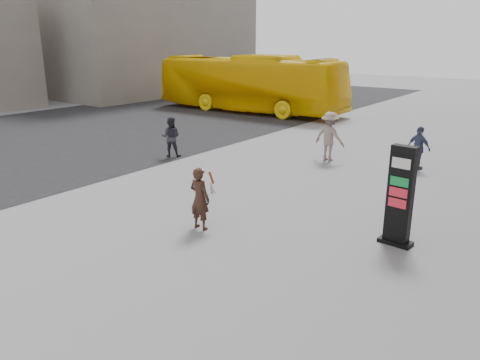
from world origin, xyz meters
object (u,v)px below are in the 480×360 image
Objects in this scene: bus at (249,84)px; pedestrian_c at (419,148)px; woman at (200,198)px; pedestrian_a at (171,137)px; pedestrian_b at (330,136)px; info_pylon at (400,196)px.

pedestrian_c is (12.84, -7.42, -0.98)m from bus.
woman is 9.11m from pedestrian_c.
pedestrian_c is (2.56, 8.74, -0.03)m from woman.
bus is at bearing -57.77° from woman.
woman is 1.01× the size of pedestrian_c.
woman is 1.00× the size of pedestrian_a.
pedestrian_b is at bearing 178.11° from pedestrian_a.
pedestrian_b reaches higher than pedestrian_a.
info_pylon reaches higher than pedestrian_b.
bus is 8.00× the size of pedestrian_a.
bus is at bearing -36.71° from pedestrian_b.
pedestrian_a is (-5.79, 4.78, -0.02)m from woman.
bus is at bearing 140.07° from info_pylon.
pedestrian_c is (8.36, 3.96, -0.01)m from pedestrian_a.
pedestrian_b is at bearing 32.04° from pedestrian_c.
pedestrian_b is 3.20m from pedestrian_c.
pedestrian_a is 0.84× the size of pedestrian_b.
pedestrian_b is at bearing -131.34° from bus.
pedestrian_c is (-1.60, 6.73, -0.38)m from info_pylon.
pedestrian_a is at bearing 168.95° from info_pylon.
info_pylon is 20.23m from bus.
woman is at bearing 107.27° from pedestrian_a.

